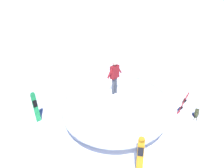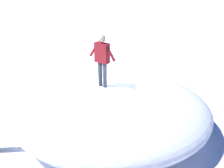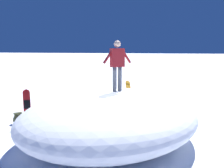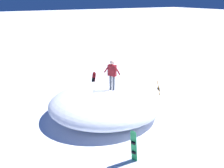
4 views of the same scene
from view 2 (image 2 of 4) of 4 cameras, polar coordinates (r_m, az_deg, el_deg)
ground at (r=9.27m, az=2.15°, el=-8.75°), size 240.00×240.00×0.00m
snow_mound at (r=8.26m, az=-0.02°, el=-6.23°), size 8.48×7.82×1.73m
snowboarder_standing at (r=7.54m, az=-2.47°, el=6.64°), size 0.66×0.94×1.79m
snowboard_tertiary_upright at (r=12.17m, az=-2.96°, el=4.47°), size 0.39×0.39×1.70m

